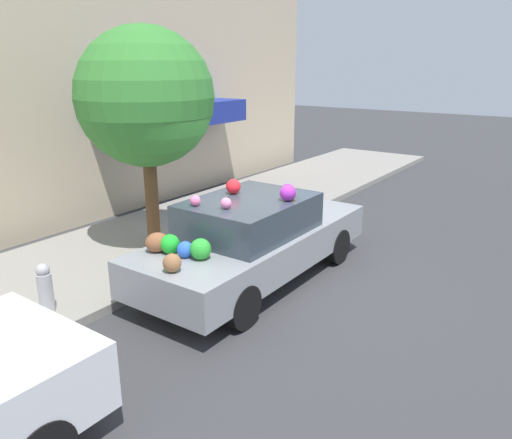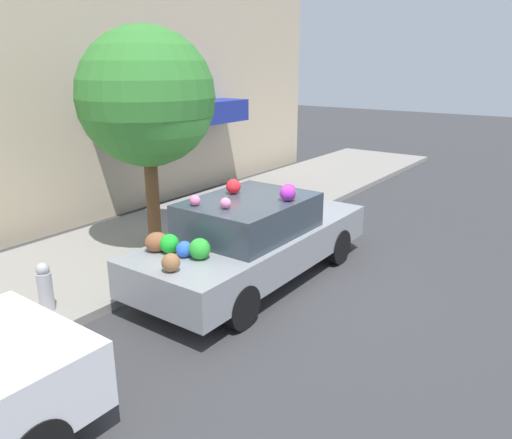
{
  "view_description": "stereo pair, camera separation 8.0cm",
  "coord_description": "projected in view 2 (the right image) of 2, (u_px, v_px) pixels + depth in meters",
  "views": [
    {
      "loc": [
        -6.16,
        -4.25,
        3.41
      ],
      "look_at": [
        0.0,
        0.09,
        1.02
      ],
      "focal_mm": 35.0,
      "sensor_mm": 36.0,
      "label": 1
    },
    {
      "loc": [
        -6.11,
        -4.32,
        3.41
      ],
      "look_at": [
        0.0,
        0.09,
        1.02
      ],
      "focal_mm": 35.0,
      "sensor_mm": 36.0,
      "label": 2
    }
  ],
  "objects": [
    {
      "name": "art_car",
      "position": [
        254.0,
        238.0,
        7.95
      ],
      "size": [
        4.5,
        1.75,
        1.65
      ],
      "rotation": [
        0.0,
        0.0,
        -0.0
      ],
      "color": "gray",
      "rests_on": "ground"
    },
    {
      "name": "street_tree",
      "position": [
        146.0,
        98.0,
        8.54
      ],
      "size": [
        2.38,
        2.38,
        3.89
      ],
      "color": "brown",
      "rests_on": "sidewalk_curb"
    },
    {
      "name": "building_facade",
      "position": [
        69.0,
        85.0,
        10.14
      ],
      "size": [
        18.0,
        1.2,
        6.01
      ],
      "color": "#C6B293",
      "rests_on": "ground"
    },
    {
      "name": "fire_hydrant",
      "position": [
        45.0,
        287.0,
        6.8
      ],
      "size": [
        0.2,
        0.2,
        0.7
      ],
      "color": "#B2B2B7",
      "rests_on": "sidewalk_curb"
    },
    {
      "name": "ground_plane",
      "position": [
        261.0,
        280.0,
        8.16
      ],
      "size": [
        60.0,
        60.0,
        0.0
      ],
      "primitive_type": "plane",
      "color": "#38383A"
    },
    {
      "name": "sidewalk_curb",
      "position": [
        147.0,
        243.0,
        9.65
      ],
      "size": [
        24.0,
        3.2,
        0.13
      ],
      "color": "gray",
      "rests_on": "ground"
    }
  ]
}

